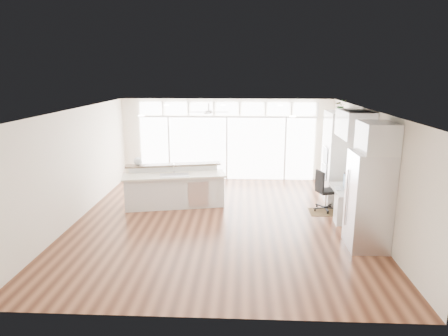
{
  "coord_description": "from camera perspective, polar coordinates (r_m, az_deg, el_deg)",
  "views": [
    {
      "loc": [
        0.55,
        -9.2,
        3.54
      ],
      "look_at": [
        0.07,
        0.6,
        1.18
      ],
      "focal_mm": 32.0,
      "sensor_mm": 36.0,
      "label": 1
    }
  ],
  "objects": [
    {
      "name": "oven_cabinet",
      "position": [
        11.54,
        15.88,
        1.54
      ],
      "size": [
        0.64,
        1.2,
        2.5
      ],
      "primitive_type": "cube",
      "color": "white",
      "rests_on": "floor"
    },
    {
      "name": "kitchen_island",
      "position": [
        10.81,
        -7.08,
        -2.71
      ],
      "size": [
        2.87,
        1.57,
        1.08
      ],
      "primitive_type": "cube",
      "rotation": [
        0.0,
        0.0,
        0.21
      ],
      "color": "white",
      "rests_on": "floor"
    },
    {
      "name": "potted_plant",
      "position": [
        11.34,
        16.33,
        8.38
      ],
      "size": [
        0.32,
        0.35,
        0.26
      ],
      "primitive_type": "imported",
      "rotation": [
        0.0,
        0.0,
        0.07
      ],
      "color": "#245323",
      "rests_on": "oven_cabinet"
    },
    {
      "name": "desk_window",
      "position": [
        10.13,
        19.44,
        1.41
      ],
      "size": [
        0.04,
        0.85,
        0.85
      ],
      "primitive_type": "cube",
      "color": "white",
      "rests_on": "wall_right"
    },
    {
      "name": "refrigerator",
      "position": [
        8.64,
        19.97,
        -4.42
      ],
      "size": [
        0.76,
        0.9,
        2.0
      ],
      "primitive_type": "cube",
      "color": "silver",
      "rests_on": "floor"
    },
    {
      "name": "glass_wall",
      "position": [
        13.39,
        0.4,
        2.79
      ],
      "size": [
        5.8,
        0.06,
        2.08
      ],
      "primitive_type": "cube",
      "color": "white",
      "rests_on": "wall_back"
    },
    {
      "name": "framed_photos",
      "position": [
        10.75,
        18.46,
        1.32
      ],
      "size": [
        0.06,
        0.22,
        0.8
      ],
      "primitive_type": "cube",
      "color": "black",
      "rests_on": "wall_right"
    },
    {
      "name": "desk_nook",
      "position": [
        10.34,
        17.17,
        -4.91
      ],
      "size": [
        0.72,
        1.3,
        0.76
      ],
      "primitive_type": "cube",
      "color": "white",
      "rests_on": "floor"
    },
    {
      "name": "monitor",
      "position": [
        10.16,
        16.96,
        -1.83
      ],
      "size": [
        0.15,
        0.48,
        0.39
      ],
      "primitive_type": "cube",
      "rotation": [
        0.0,
        0.0,
        -0.15
      ],
      "color": "black",
      "rests_on": "desk_nook"
    },
    {
      "name": "ceiling_fan",
      "position": [
        12.09,
        -2.21,
        8.47
      ],
      "size": [
        1.16,
        1.16,
        0.32
      ],
      "primitive_type": "cube",
      "color": "silver",
      "rests_on": "ceiling"
    },
    {
      "name": "keyboard",
      "position": [
        10.17,
        15.96,
        -2.84
      ],
      "size": [
        0.16,
        0.37,
        0.02
      ],
      "primitive_type": "cube",
      "rotation": [
        0.0,
        0.0,
        -0.09
      ],
      "color": "silver",
      "rests_on": "desk_nook"
    },
    {
      "name": "wall_right",
      "position": [
        9.91,
        20.05,
        -0.09
      ],
      "size": [
        0.04,
        8.0,
        2.7
      ],
      "primitive_type": "cube",
      "color": "#F0E6D0",
      "rests_on": "floor"
    },
    {
      "name": "transom_row",
      "position": [
        13.2,
        0.41,
        8.47
      ],
      "size": [
        5.9,
        0.06,
        0.4
      ],
      "primitive_type": "cube",
      "color": "white",
      "rests_on": "wall_back"
    },
    {
      "name": "wall_front",
      "position": [
        5.67,
        -3.02,
        -9.22
      ],
      "size": [
        7.0,
        0.04,
        2.7
      ],
      "primitive_type": "cube",
      "color": "#F0E6D0",
      "rests_on": "floor"
    },
    {
      "name": "rug",
      "position": [
        10.74,
        14.37,
        -6.13
      ],
      "size": [
        0.86,
        0.62,
        0.01
      ],
      "primitive_type": "cube",
      "rotation": [
        0.0,
        0.0,
        0.0
      ],
      "color": "#31200F",
      "rests_on": "floor"
    },
    {
      "name": "ceiling",
      "position": [
        9.26,
        -0.62,
        8.31
      ],
      "size": [
        7.0,
        8.0,
        0.02
      ],
      "primitive_type": "cube",
      "color": "silver",
      "rests_on": "wall_back"
    },
    {
      "name": "wall_left",
      "position": [
        10.29,
        -20.45,
        0.36
      ],
      "size": [
        0.04,
        8.0,
        2.7
      ],
      "primitive_type": "cube",
      "color": "#F0E6D0",
      "rests_on": "floor"
    },
    {
      "name": "upper_cabinets",
      "position": [
        9.93,
        18.19,
        5.96
      ],
      "size": [
        0.64,
        1.3,
        0.64
      ],
      "primitive_type": "cube",
      "color": "white",
      "rests_on": "wall_right"
    },
    {
      "name": "office_chair",
      "position": [
        10.75,
        14.42,
        -3.17
      ],
      "size": [
        0.69,
        0.66,
        1.07
      ],
      "primitive_type": "cube",
      "rotation": [
        0.0,
        0.0,
        0.32
      ],
      "color": "black",
      "rests_on": "floor"
    },
    {
      "name": "recessed_lights",
      "position": [
        9.46,
        -0.55,
        8.29
      ],
      "size": [
        3.4,
        3.0,
        0.02
      ],
      "primitive_type": "cube",
      "color": "white",
      "rests_on": "ceiling"
    },
    {
      "name": "wall_back",
      "position": [
        13.39,
        0.41,
        4.1
      ],
      "size": [
        7.0,
        0.04,
        2.7
      ],
      "primitive_type": "cube",
      "color": "#F0E6D0",
      "rests_on": "floor"
    },
    {
      "name": "fridge_cabinet",
      "position": [
        8.37,
        21.07,
        4.09
      ],
      "size": [
        0.64,
        0.9,
        0.6
      ],
      "primitive_type": "cube",
      "color": "white",
      "rests_on": "wall_right"
    },
    {
      "name": "fishbowl",
      "position": [
        11.05,
        -12.19,
        0.93
      ],
      "size": [
        0.29,
        0.29,
        0.23
      ],
      "primitive_type": "sphere",
      "rotation": [
        0.0,
        0.0,
        0.36
      ],
      "color": "silver",
      "rests_on": "kitchen_island"
    },
    {
      "name": "floor",
      "position": [
        9.88,
        -0.58,
        -7.55
      ],
      "size": [
        7.0,
        8.0,
        0.02
      ],
      "primitive_type": "cube",
      "color": "#492516",
      "rests_on": "ground"
    }
  ]
}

